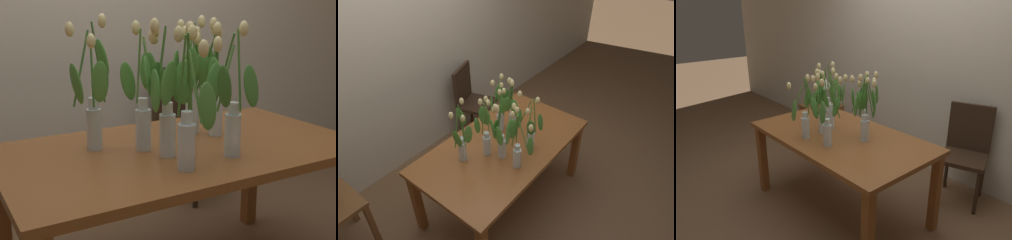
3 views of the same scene
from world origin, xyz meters
TOP-DOWN VIEW (x-y plane):
  - room_wall_rear at (0.00, 1.30)m, footprint 9.00×0.10m
  - dining_table at (0.00, 0.00)m, footprint 1.60×0.90m
  - tulip_vase_0 at (-0.15, -0.09)m, footprint 0.14×0.17m
  - tulip_vase_1 at (-0.16, 0.05)m, footprint 0.22×0.25m
  - tulip_vase_2 at (0.22, 0.09)m, footprint 0.18×0.22m
  - tulip_vase_3 at (0.14, 0.14)m, footprint 0.21×0.24m
  - tulip_vase_4 at (-0.36, 0.14)m, footprint 0.21×0.21m
  - tulip_vase_5 at (-0.13, -0.25)m, footprint 0.19×0.27m
  - tulip_vase_6 at (0.09, -0.22)m, footprint 0.20×0.24m
  - dining_chair at (0.64, 1.02)m, footprint 0.51×0.51m

SIDE VIEW (x-z plane):
  - dining_chair at x=0.64m, z-range 0.06..0.99m
  - dining_table at x=0.00m, z-range 0.28..1.02m
  - tulip_vase_0 at x=-0.15m, z-range 0.64..1.21m
  - tulip_vase_6 at x=0.09m, z-range 0.67..1.22m
  - tulip_vase_4 at x=-0.36m, z-range 0.67..1.24m
  - tulip_vase_5 at x=-0.13m, z-range 0.69..1.24m
  - tulip_vase_1 at x=-0.16m, z-range 0.69..1.24m
  - tulip_vase_2 at x=0.22m, z-range 0.69..1.25m
  - tulip_vase_3 at x=0.14m, z-range 0.69..1.26m
  - room_wall_rear at x=0.00m, z-range 0.00..2.70m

